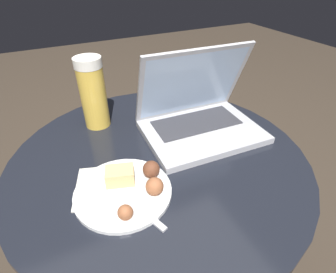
% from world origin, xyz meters
% --- Properties ---
extents(ground_plane, '(6.00, 6.00, 0.00)m').
position_xyz_m(ground_plane, '(0.00, 0.00, 0.00)').
color(ground_plane, '#382D23').
extents(table, '(0.74, 0.74, 0.50)m').
position_xyz_m(table, '(0.00, 0.00, 0.38)').
color(table, '#9E9EA3').
rests_on(table, ground_plane).
extents(napkin, '(0.21, 0.18, 0.00)m').
position_xyz_m(napkin, '(-0.13, -0.06, 0.50)').
color(napkin, silver).
rests_on(napkin, table).
extents(laptop, '(0.33, 0.25, 0.23)m').
position_xyz_m(laptop, '(0.15, 0.06, 0.55)').
color(laptop, '#B2B2B7').
rests_on(laptop, table).
extents(beer_glass, '(0.07, 0.07, 0.20)m').
position_xyz_m(beer_glass, '(-0.10, 0.21, 0.60)').
color(beer_glass, gold).
rests_on(beer_glass, table).
extents(snack_plate, '(0.21, 0.21, 0.05)m').
position_xyz_m(snack_plate, '(-0.11, -0.08, 0.51)').
color(snack_plate, white).
rests_on(snack_plate, table).
extents(fork, '(0.07, 0.16, 0.00)m').
position_xyz_m(fork, '(-0.12, -0.12, 0.50)').
color(fork, silver).
rests_on(fork, table).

